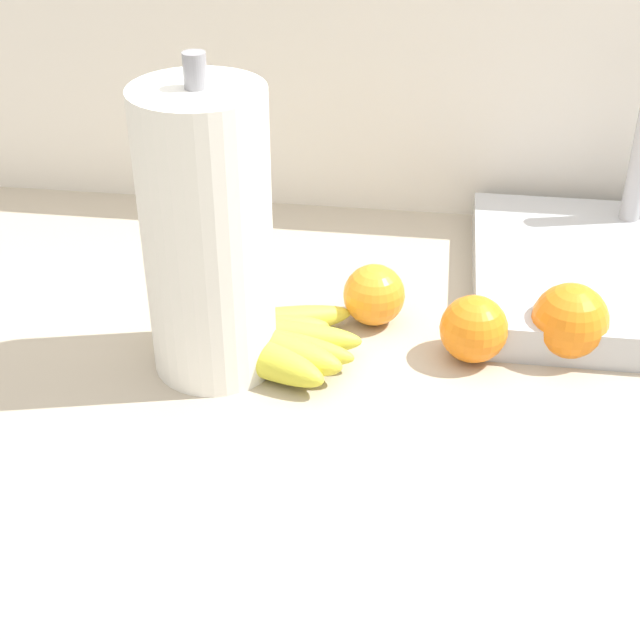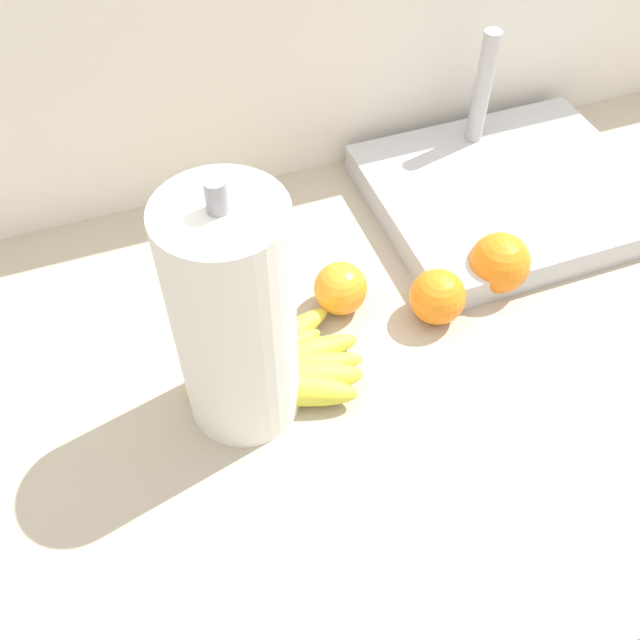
{
  "view_description": "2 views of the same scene",
  "coord_description": "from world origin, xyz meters",
  "views": [
    {
      "loc": [
        -0.06,
        -0.73,
        1.4
      ],
      "look_at": [
        -0.17,
        0.03,
        0.91
      ],
      "focal_mm": 51.82,
      "sensor_mm": 36.0,
      "label": 1
    },
    {
      "loc": [
        -0.34,
        -0.44,
        1.53
      ],
      "look_at": [
        -0.18,
        0.01,
        0.96
      ],
      "focal_mm": 40.09,
      "sensor_mm": 36.0,
      "label": 2
    }
  ],
  "objects": [
    {
      "name": "wall_back",
      "position": [
        0.0,
        0.39,
        0.65
      ],
      "size": [
        2.19,
        0.06,
        1.3
      ],
      "primitive_type": "cube",
      "color": "silver",
      "rests_on": "ground"
    },
    {
      "name": "banana_bunch",
      "position": [
        -0.23,
        0.02,
        0.88
      ],
      "size": [
        0.21,
        0.16,
        0.04
      ],
      "color": "gold",
      "rests_on": "counter"
    },
    {
      "name": "sink_basin",
      "position": [
        0.17,
        0.19,
        0.89
      ],
      "size": [
        0.36,
        0.31,
        0.2
      ],
      "color": "#B7BABF",
      "rests_on": "counter"
    },
    {
      "name": "orange_back_right",
      "position": [
        -0.12,
        0.09,
        0.9
      ],
      "size": [
        0.07,
        0.07,
        0.07
      ],
      "primitive_type": "sphere",
      "color": "orange",
      "rests_on": "counter"
    },
    {
      "name": "orange_back_left",
      "position": [
        0.08,
        0.06,
        0.9
      ],
      "size": [
        0.08,
        0.08,
        0.08
      ],
      "primitive_type": "sphere",
      "color": "orange",
      "rests_on": "counter"
    },
    {
      "name": "orange_front",
      "position": [
        -0.02,
        0.04,
        0.9
      ],
      "size": [
        0.07,
        0.07,
        0.07
      ],
      "primitive_type": "sphere",
      "color": "orange",
      "rests_on": "counter"
    },
    {
      "name": "paper_towel_roll",
      "position": [
        -0.27,
        0.0,
        1.01
      ],
      "size": [
        0.12,
        0.12,
        0.31
      ],
      "color": "white",
      "rests_on": "counter"
    }
  ]
}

